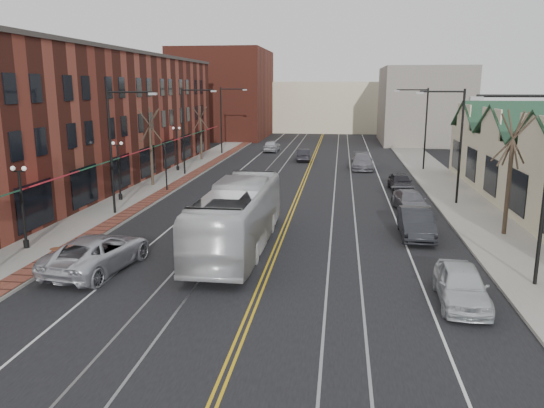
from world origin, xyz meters
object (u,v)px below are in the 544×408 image
(parked_suv, at_px, (98,252))
(parked_car_d, at_px, (400,182))
(parked_car_a, at_px, (462,285))
(parked_car_b, at_px, (416,223))
(parked_car_c, at_px, (410,201))
(transit_bus, at_px, (238,217))

(parked_suv, distance_m, parked_car_d, 26.42)
(parked_car_a, height_order, parked_car_d, parked_car_a)
(parked_suv, relative_size, parked_car_b, 1.23)
(parked_car_a, xyz_separation_m, parked_car_d, (0.06, 23.04, -0.05))
(parked_car_c, xyz_separation_m, parked_car_d, (0.09, 7.16, 0.04))
(parked_car_a, xyz_separation_m, parked_car_b, (-0.51, 9.37, 0.04))
(parked_suv, bearing_deg, parked_car_b, -145.92)
(transit_bus, distance_m, parked_car_b, 10.14)
(transit_bus, xyz_separation_m, parked_car_c, (9.97, 9.94, -1.04))
(parked_car_b, bearing_deg, transit_bus, -159.45)
(parked_car_b, bearing_deg, parked_car_d, 88.32)
(parked_car_a, distance_m, parked_car_b, 9.38)
(transit_bus, height_order, parked_car_a, transit_bus)
(parked_car_a, bearing_deg, parked_car_c, 92.77)
(transit_bus, distance_m, parked_car_c, 14.12)
(parked_car_a, distance_m, parked_car_c, 15.88)
(parked_car_a, relative_size, parked_car_b, 0.92)
(parked_car_a, bearing_deg, parked_car_b, 95.73)
(transit_bus, xyz_separation_m, parked_car_a, (10.01, -5.93, -0.95))
(parked_suv, height_order, parked_car_c, parked_suv)
(transit_bus, xyz_separation_m, parked_car_d, (10.06, 17.10, -1.00))
(parked_car_a, height_order, parked_car_b, parked_car_b)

